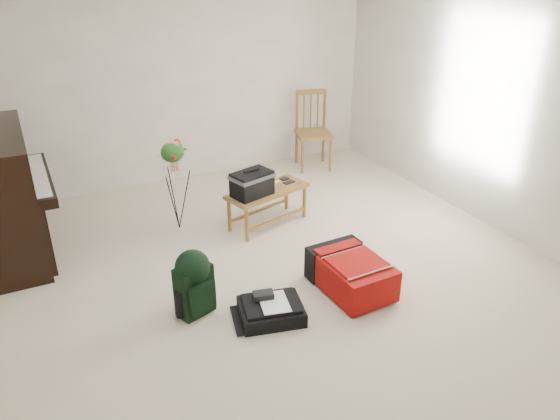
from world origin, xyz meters
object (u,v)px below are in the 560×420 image
piano (6,198)px  green_backpack (194,280)px  red_suitcase (348,270)px  bench (255,185)px  black_duffel (271,310)px  dining_chair (312,131)px  flower_stand (176,186)px

piano → green_backpack: bearing=-54.0°
red_suitcase → bench: bearing=98.4°
black_duffel → green_backpack: size_ratio=1.00×
piano → black_duffel: size_ratio=2.53×
green_backpack → piano: bearing=106.9°
dining_chair → bench: bearing=-121.5°
dining_chair → red_suitcase: 3.00m
red_suitcase → black_duffel: red_suitcase is taller
green_backpack → flower_stand: bearing=58.9°
bench → flower_stand: flower_stand is taller
piano → flower_stand: piano is taller
bench → red_suitcase: 1.49m
bench → black_duffel: bench is taller
piano → bench: piano is taller
piano → black_duffel: piano is taller
piano → flower_stand: 1.62m
black_duffel → dining_chair: bearing=68.0°
green_backpack → bench: bearing=28.5°
red_suitcase → green_backpack: (-1.35, 0.24, 0.15)m
dining_chair → red_suitcase: bearing=-97.0°
bench → red_suitcase: bench is taller
piano → bench: size_ratio=1.51×
piano → green_backpack: piano is taller
bench → black_duffel: bearing=-125.4°
red_suitcase → piano: bearing=140.7°
black_duffel → flower_stand: flower_stand is taller
bench → green_backpack: bench is taller
black_duffel → flower_stand: (-0.21, 1.89, 0.42)m
bench → flower_stand: bearing=139.1°
piano → dining_chair: 3.87m
green_backpack → flower_stand: (0.33, 1.55, 0.17)m
piano → red_suitcase: piano is taller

